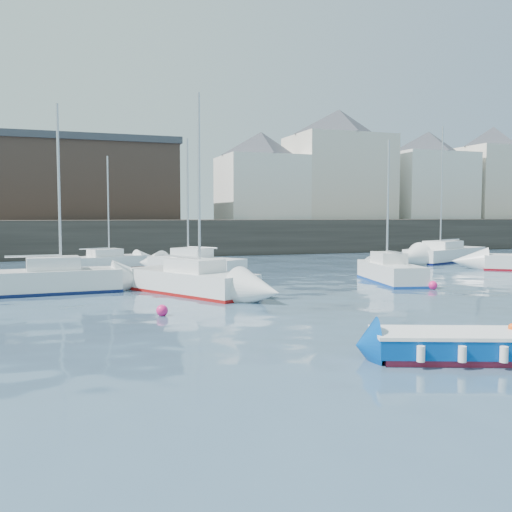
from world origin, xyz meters
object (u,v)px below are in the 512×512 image
object	(u,v)px
buoy_near	(162,316)
buoy_mid	(433,289)
sailboat_g	(445,254)
blue_dinghy	(450,344)
sailboat_b	(190,281)
sailboat_h	(102,262)
buoy_far	(141,289)
sailboat_c	(390,272)
sailboat_f	(195,265)
sailboat_a	(47,280)

from	to	relation	value
buoy_near	buoy_mid	distance (m)	13.26
sailboat_g	buoy_mid	world-z (taller)	sailboat_g
blue_dinghy	buoy_mid	bearing A→B (deg)	54.88
sailboat_g	buoy_mid	size ratio (longest dim) A/B	24.17
buoy_mid	blue_dinghy	bearing A→B (deg)	-125.12
sailboat_g	buoy_near	world-z (taller)	sailboat_g
sailboat_b	buoy_near	size ratio (longest dim) A/B	21.33
sailboat_b	sailboat_h	size ratio (longest dim) A/B	1.20
buoy_far	buoy_near	bearing A→B (deg)	-92.83
blue_dinghy	sailboat_c	world-z (taller)	sailboat_c
sailboat_f	buoy_mid	world-z (taller)	sailboat_f
sailboat_h	buoy_far	xyz separation A→B (m)	(0.96, -10.51, -0.46)
buoy_far	blue_dinghy	bearing A→B (deg)	-72.35
sailboat_g	buoy_mid	distance (m)	16.85
sailboat_c	buoy_mid	bearing A→B (deg)	-82.14
buoy_mid	sailboat_b	bearing A→B (deg)	168.00
blue_dinghy	sailboat_g	distance (m)	30.15
sailboat_f	sailboat_b	bearing A→B (deg)	-105.08
sailboat_h	buoy_far	size ratio (longest dim) A/B	18.95
sailboat_c	sailboat_b	bearing A→B (deg)	-176.66
sailboat_b	buoy_mid	size ratio (longest dim) A/B	21.04
sailboat_a	sailboat_c	xyz separation A→B (m)	(16.28, -1.55, -0.03)
buoy_near	sailboat_c	bearing A→B (deg)	24.29
sailboat_a	buoy_far	xyz separation A→B (m)	(4.08, 0.14, -0.58)
sailboat_h	buoy_far	bearing A→B (deg)	-84.79
sailboat_g	sailboat_h	distance (m)	24.40
sailboat_b	sailboat_c	size ratio (longest dim) A/B	1.18
sailboat_c	buoy_near	xyz separation A→B (m)	(-12.57, -5.67, -0.55)
blue_dinghy	sailboat_b	bearing A→B (deg)	103.46
sailboat_b	sailboat_g	size ratio (longest dim) A/B	0.87
sailboat_b	sailboat_c	bearing A→B (deg)	3.34
buoy_near	buoy_far	distance (m)	7.38
buoy_mid	sailboat_a	bearing A→B (deg)	165.03
sailboat_h	sailboat_c	bearing A→B (deg)	-42.83
sailboat_c	sailboat_f	size ratio (longest dim) A/B	0.93
blue_dinghy	sailboat_b	xyz separation A→B (m)	(-3.16, 13.21, 0.17)
sailboat_h	buoy_near	bearing A→B (deg)	-88.10
sailboat_b	sailboat_h	world-z (taller)	sailboat_b
sailboat_c	buoy_near	distance (m)	13.80
sailboat_h	buoy_far	world-z (taller)	sailboat_h
sailboat_f	buoy_near	xyz separation A→B (m)	(-4.24, -12.85, -0.55)
sailboat_c	sailboat_f	xyz separation A→B (m)	(-8.33, 7.18, -0.00)
sailboat_b	sailboat_g	distance (m)	24.07
sailboat_b	sailboat_f	xyz separation A→B (m)	(2.10, 7.79, -0.01)
sailboat_a	buoy_near	xyz separation A→B (m)	(3.71, -7.22, -0.58)
sailboat_a	sailboat_c	world-z (taller)	sailboat_a
sailboat_f	sailboat_g	world-z (taller)	sailboat_g
sailboat_f	sailboat_h	xyz separation A→B (m)	(-4.83, 5.02, -0.08)
sailboat_c	buoy_near	size ratio (longest dim) A/B	18.08
sailboat_h	buoy_near	size ratio (longest dim) A/B	17.85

